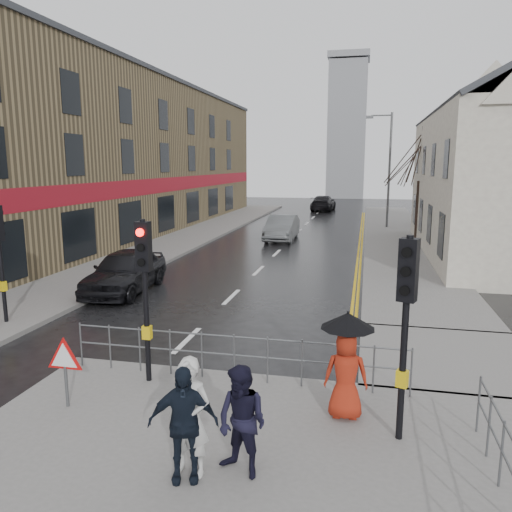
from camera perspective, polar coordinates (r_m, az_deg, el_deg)
The scene contains 20 objects.
ground at distance 11.01m, azimuth -13.52°, elevation -14.61°, with size 120.00×120.00×0.00m, color black.
left_pavement at distance 34.07m, azimuth -6.51°, elevation 2.75°, with size 4.00×44.00×0.14m, color #605E5B.
right_pavement at distance 34.27m, azimuth 15.70°, elevation 2.47°, with size 4.00×40.00×0.14m, color #605E5B.
pavement_bridge_right at distance 12.90m, azimuth 20.82°, elevation -10.86°, with size 4.00×4.20×0.14m, color #605E5B.
building_left_terrace at distance 35.06m, azimuth -15.91°, elevation 10.72°, with size 8.00×42.00×10.00m, color brown.
church_tower at distance 71.11m, azimuth 10.34°, elevation 13.85°, with size 5.00×5.00×18.00m, color gray.
traffic_signal_near_left at distance 10.31m, azimuth -12.62°, elevation -1.85°, with size 0.28×0.27×3.40m.
traffic_signal_near_right at distance 8.23m, azimuth 16.80°, elevation -5.18°, with size 0.34×0.33×3.40m.
guard_railing_front at distance 10.55m, azimuth -2.52°, elevation -10.39°, with size 7.14×0.04×1.00m.
warning_sign at distance 10.03m, azimuth -21.04°, elevation -11.13°, with size 0.80×0.07×1.35m.
street_lamp at distance 36.94m, azimuth 14.75°, elevation 10.29°, with size 1.83×0.25×8.00m.
tree_near at distance 31.06m, azimuth 18.34°, elevation 10.93°, with size 2.40×2.40×6.58m.
tree_far at distance 39.07m, azimuth 17.87°, elevation 9.71°, with size 2.40×2.40×5.64m.
pedestrian_a at distance 7.60m, azimuth -7.59°, elevation -17.79°, with size 0.65×0.43×1.78m, color #BCBCB7.
pedestrian_b at distance 7.55m, azimuth -1.61°, elevation -18.41°, with size 0.80×0.63×1.65m, color black.
pedestrian_with_umbrella at distance 9.10m, azimuth 10.31°, elevation -11.54°, with size 0.96×0.96×1.94m.
pedestrian_d at distance 7.52m, azimuth -8.32°, elevation -18.41°, with size 1.00×0.42×1.71m, color black.
car_parked at distance 18.77m, azimuth -14.75°, elevation -1.65°, with size 1.85×4.60×1.57m, color black.
car_mid at distance 30.63m, azimuth 2.97°, elevation 3.24°, with size 1.61×4.63×1.52m, color #505356.
car_far at distance 50.58m, azimuth 7.69°, elevation 6.01°, with size 2.11×5.20×1.51m, color black.
Camera 1 is at (4.53, -8.91, 4.62)m, focal length 35.00 mm.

